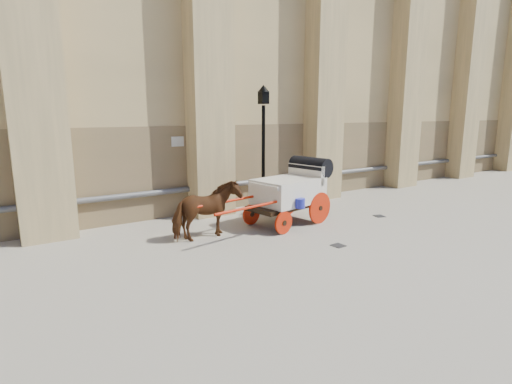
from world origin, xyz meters
TOP-DOWN VIEW (x-y plane):
  - ground at (0.00, 0.00)m, footprint 90.00×90.00m
  - horse at (-2.35, 1.20)m, footprint 1.94×1.00m
  - carriage at (0.63, 1.26)m, footprint 4.75×2.01m
  - street_lamp at (0.85, 3.18)m, footprint 0.41×0.41m
  - drain_grate_near at (0.25, -1.22)m, footprint 0.34×0.34m
  - drain_grate_far at (3.58, 0.24)m, footprint 0.40×0.40m

SIDE VIEW (x-z plane):
  - ground at x=0.00m, z-range 0.00..0.00m
  - drain_grate_near at x=0.25m, z-range 0.00..0.01m
  - drain_grate_far at x=3.58m, z-range 0.00..0.01m
  - horse at x=-2.35m, z-range 0.00..1.59m
  - carriage at x=0.63m, z-range 0.08..2.09m
  - street_lamp at x=0.85m, z-range 0.15..4.51m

